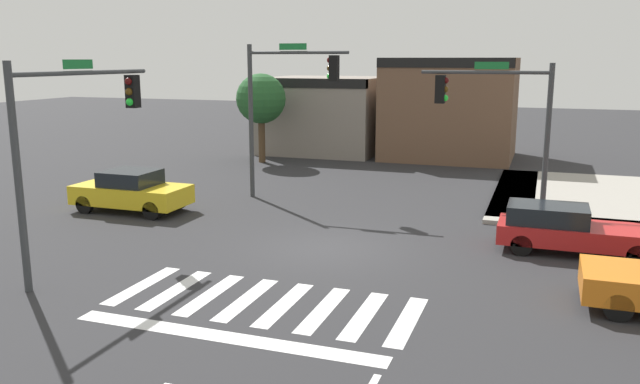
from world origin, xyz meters
The scene contains 10 objects.
ground_plane centered at (0.00, 0.00, 0.00)m, with size 120.00×120.00×0.00m, color #2B2B2D.
crosswalk_near centered at (0.00, -4.50, 0.00)m, with size 7.01×2.78×0.01m.
curb_corner_northeast centered at (8.49, 9.42, 0.07)m, with size 10.00×10.60×0.15m.
storefront_row centered at (-2.54, 19.07, 2.53)m, with size 14.18×6.34×5.52m.
traffic_signal_northwest centered at (-3.74, 5.84, 4.16)m, with size 4.10×0.32×6.03m.
traffic_signal_southwest centered at (-5.64, -3.68, 3.83)m, with size 0.32×5.27×5.44m.
traffic_signal_northeast centered at (4.27, 4.98, 3.73)m, with size 4.28×0.32×5.36m.
car_yellow centered at (-8.25, 2.05, 0.75)m, with size 4.13×1.89×1.51m.
car_red centered at (6.63, 1.93, 0.69)m, with size 4.38×1.72×1.35m.
roadside_tree centered at (-8.50, 14.00, 3.36)m, with size 2.63×2.63×4.72m.
Camera 1 is at (5.80, -17.15, 5.46)m, focal length 35.99 mm.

